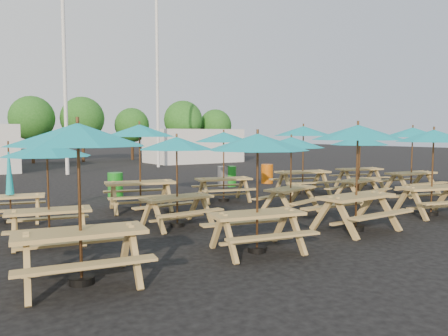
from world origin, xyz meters
TOP-DOWN VIEW (x-y plane):
  - ground at (0.00, 0.00)m, footprint 120.00×120.00m
  - picnic_unit_0 at (-6.51, -4.21)m, footprint 2.41×2.41m
  - picnic_unit_1 at (-6.35, -1.38)m, footprint 2.14×2.14m
  - picnic_unit_2 at (-6.68, 1.39)m, footprint 1.92×1.77m
  - picnic_unit_3 at (-3.18, -4.31)m, footprint 2.31×2.31m
  - picnic_unit_4 at (-3.36, -1.40)m, footprint 1.94×1.94m
  - picnic_unit_5 at (-3.20, 1.21)m, footprint 2.64×2.64m
  - picnic_unit_6 at (-0.09, -4.16)m, footprint 2.13×2.13m
  - picnic_unit_7 at (0.17, -1.64)m, footprint 2.27×2.27m
  - picnic_unit_8 at (-0.17, 1.26)m, footprint 2.45×2.45m
  - picnic_unit_9 at (3.19, -4.09)m, footprint 2.51×2.51m
  - picnic_unit_10 at (3.48, -1.36)m, footprint 2.16×2.16m
  - picnic_unit_11 at (3.31, 1.07)m, footprint 2.68×2.68m
  - picnic_unit_13 at (6.44, -1.40)m, footprint 2.33×2.33m
  - picnic_unit_14 at (6.66, 1.12)m, footprint 2.52×2.52m
  - waste_bin_0 at (-2.81, 4.35)m, footprint 0.54×0.54m
  - waste_bin_1 at (2.13, 4.64)m, footprint 0.54×0.54m
  - waste_bin_2 at (2.38, 4.54)m, footprint 0.54×0.54m
  - waste_bin_3 at (4.45, 4.53)m, footprint 0.54×0.54m
  - mast_0 at (-2.00, 14.00)m, footprint 0.20×0.20m
  - mast_1 at (4.50, 16.00)m, footprint 0.20×0.20m
  - event_tent_1 at (9.00, 19.00)m, footprint 7.00×4.00m
  - tree_3 at (-1.75, 24.72)m, footprint 3.36×3.36m
  - tree_4 at (1.90, 24.26)m, footprint 3.41×3.41m
  - tree_5 at (6.22, 24.67)m, footprint 2.94×2.94m
  - tree_6 at (10.23, 22.90)m, footprint 3.38×3.38m
  - tree_7 at (13.63, 22.92)m, footprint 2.95×2.95m

SIDE VIEW (x-z plane):
  - ground at x=0.00m, z-range 0.00..0.00m
  - waste_bin_0 at x=-2.81m, z-range 0.00..0.87m
  - waste_bin_1 at x=2.13m, z-range 0.00..0.87m
  - waste_bin_2 at x=2.38m, z-range 0.00..0.87m
  - waste_bin_3 at x=4.45m, z-range 0.00..0.87m
  - picnic_unit_2 at x=-6.68m, z-range -0.19..1.91m
  - event_tent_1 at x=9.00m, z-range 0.00..2.60m
  - picnic_unit_1 at x=-6.35m, z-range 0.76..2.90m
  - picnic_unit_7 at x=0.17m, z-range 0.79..2.99m
  - picnic_unit_4 at x=-3.36m, z-range 0.80..3.02m
  - picnic_unit_10 at x=3.48m, z-range 0.80..3.03m
  - picnic_unit_3 at x=-3.18m, z-range 0.83..3.13m
  - picnic_unit_8 at x=-0.17m, z-range 0.84..3.19m
  - picnic_unit_9 at x=3.19m, z-range 0.86..3.27m
  - picnic_unit_14 at x=6.66m, z-range 0.87..3.28m
  - picnic_unit_0 at x=-6.51m, z-range 0.88..3.35m
  - picnic_unit_6 at x=-0.09m, z-range 0.90..3.41m
  - picnic_unit_13 at x=6.44m, z-range 0.90..3.42m
  - picnic_unit_5 at x=-3.20m, z-range 0.92..3.49m
  - picnic_unit_11 at x=3.31m, z-range 0.92..3.50m
  - tree_5 at x=6.22m, z-range 0.75..5.20m
  - tree_7 at x=13.63m, z-range 0.75..5.23m
  - tree_3 at x=-1.75m, z-range 0.86..5.95m
  - tree_6 at x=10.23m, z-range 0.86..5.99m
  - tree_4 at x=1.90m, z-range 0.87..6.04m
  - mast_0 at x=-2.00m, z-range 0.00..12.00m
  - mast_1 at x=4.50m, z-range 0.00..12.00m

